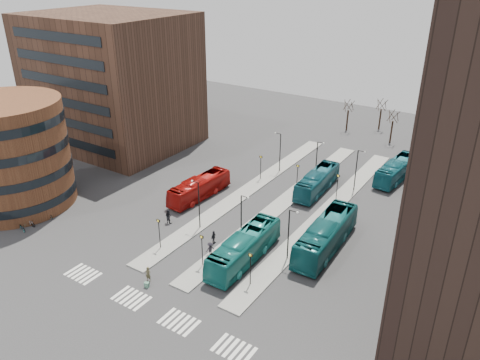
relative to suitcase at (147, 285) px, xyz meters
The scene contains 23 objects.
ground 6.14m from the suitcase, 81.63° to the right, with size 160.00×160.00×0.00m, color #2B2B2D.
island_left 24.13m from the suitcase, 97.40° to the left, with size 2.50×45.00×0.15m, color gray.
island_mid 24.10m from the suitcase, 83.11° to the left, with size 2.50×45.00×0.15m, color gray.
island_right 25.53m from the suitcase, 69.61° to the left, with size 2.50×45.00×0.15m, color gray.
suitcase is the anchor object (origin of this frame).
red_bus 19.93m from the suitcase, 112.26° to the left, with size 2.48×10.60×2.95m, color #A00F0C.
teal_bus_a 10.90m from the suitcase, 58.32° to the left, with size 2.75×11.74×3.27m, color #16726E.
teal_bus_b 29.45m from the suitcase, 79.98° to the left, with size 2.55×10.89×3.03m, color #12505D.
teal_bus_c 20.26m from the suitcase, 53.34° to the left, with size 3.00×12.82×3.57m, color #115659.
teal_bus_d 41.26m from the suitcase, 71.20° to the left, with size 2.57×11.00×3.06m, color #16616F.
traveller 1.14m from the suitcase, 122.72° to the left, with size 0.61×0.40×1.67m, color brown.
commuter_a 12.68m from the suitcase, 121.13° to the left, with size 0.90×0.70×1.85m, color black.
commuter_b 10.22m from the suitcase, 85.17° to the left, with size 0.94×0.39×1.60m, color black.
commuter_c 8.26m from the suitcase, 76.29° to the left, with size 1.05×0.60×1.62m, color black.
bicycle_near 20.11m from the suitcase, behind, with size 0.60×1.73×0.91m, color gray.
bicycle_mid 20.13m from the suitcase, behind, with size 0.44×1.54×0.93m, color gray.
bicycle_far 20.37m from the suitcase, behind, with size 0.53×1.53×0.80m, color gray.
crosswalk_stripes 3.37m from the suitcase, 38.07° to the right, with size 22.35×2.40×0.01m.
round_building 28.20m from the suitcase, behind, with size 15.16×15.16×14.00m.
office_block 44.61m from the suitcase, 139.87° to the left, with size 25.00×20.12×22.00m.
sign_poles 17.24m from the suitcase, 81.62° to the left, with size 12.45×22.12×3.65m.
lamp_posts 22.45m from the suitcase, 80.86° to the left, with size 14.04×20.24×6.12m.
bare_trees 56.76m from the suitcase, 86.40° to the left, with size 10.97×8.14×5.90m.
Camera 1 is at (27.56, -20.36, 29.71)m, focal length 35.00 mm.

